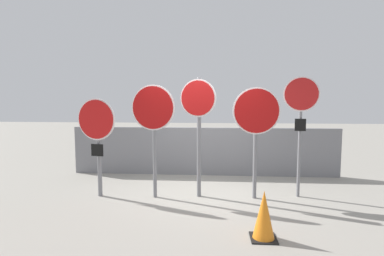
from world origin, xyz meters
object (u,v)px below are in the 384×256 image
stop_sign_0 (97,130)px  stop_sign_1 (153,117)px  stop_sign_2 (198,115)px  traffic_cone_0 (264,215)px  stop_sign_3 (256,121)px  stop_sign_4 (301,109)px

stop_sign_0 → stop_sign_1: stop_sign_1 is taller
stop_sign_2 → stop_sign_1: bearing=-154.1°
traffic_cone_0 → stop_sign_0: bearing=151.7°
stop_sign_0 → stop_sign_3: 3.26m
stop_sign_2 → stop_sign_4: (2.08, 0.14, 0.11)m
stop_sign_1 → stop_sign_0: bearing=-169.2°
stop_sign_4 → traffic_cone_0: (-1.03, -1.97, -1.48)m
stop_sign_3 → traffic_cone_0: 2.19m
stop_sign_4 → stop_sign_2: bearing=-164.1°
stop_sign_0 → stop_sign_4: (4.17, 0.28, 0.42)m
stop_sign_3 → stop_sign_4: size_ratio=0.91×
stop_sign_2 → stop_sign_3: (1.17, -0.04, -0.11)m
stop_sign_0 → stop_sign_3: size_ratio=0.90×
stop_sign_0 → stop_sign_1: size_ratio=0.88×
stop_sign_4 → stop_sign_3: bearing=-156.9°
stop_sign_0 → stop_sign_4: bearing=16.0°
stop_sign_1 → stop_sign_3: 2.08m
stop_sign_3 → stop_sign_4: stop_sign_4 is taller
stop_sign_1 → traffic_cone_0: (1.96, -1.70, -1.32)m
stop_sign_0 → stop_sign_2: size_ratio=0.83×
stop_sign_2 → stop_sign_3: bearing=15.5°
stop_sign_0 → traffic_cone_0: stop_sign_0 is taller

